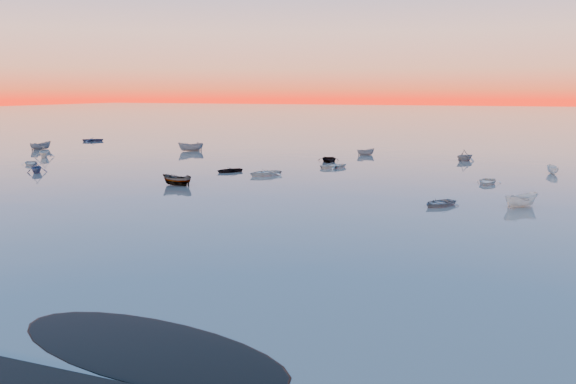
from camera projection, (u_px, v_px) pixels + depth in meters
The scene contains 5 objects.
ground at pixel (396, 141), 118.05m from camera, with size 600.00×600.00×0.00m, color #6E655C.
mud_lobes at pixel (9, 331), 24.83m from camera, with size 140.00×6.00×0.07m, color black, non-canonical shape.
moored_fleet at pixel (336, 171), 74.67m from camera, with size 124.00×58.00×1.20m, color white, non-canonical shape.
boat_near_left at pixel (31, 165), 80.51m from camera, with size 3.70×1.54×0.92m, color white.
boat_near_center at pixel (521, 207), 51.47m from camera, with size 3.65×1.54×1.26m, color white.
Camera 1 is at (19.69, -18.60, 10.51)m, focal length 35.00 mm.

